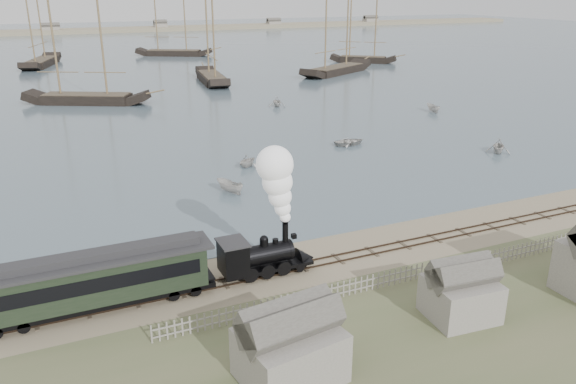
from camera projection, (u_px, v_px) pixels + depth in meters
name	position (u px, v px, depth m)	size (l,w,h in m)	color
ground	(337.00, 246.00, 44.48)	(600.00, 600.00, 0.00)	gray
harbor_water	(94.00, 49.00, 190.18)	(600.00, 336.00, 0.06)	#435460
rail_track	(350.00, 256.00, 42.75)	(120.00, 1.80, 0.16)	#35271D
picket_fence_west	(301.00, 307.00, 35.97)	(19.00, 0.10, 1.20)	gray
picket_fence_east	(528.00, 256.00, 42.87)	(15.00, 0.10, 1.20)	gray
shed_left	(290.00, 377.00, 29.48)	(5.00, 4.00, 4.10)	gray
shed_mid	(458.00, 316.00, 34.96)	(4.00, 3.50, 3.60)	gray
far_spit	(74.00, 33.00, 258.76)	(500.00, 20.00, 1.80)	gray
locomotive	(276.00, 219.00, 39.00)	(7.18, 2.68, 8.96)	black
passenger_coach	(97.00, 279.00, 34.97)	(14.51, 2.80, 3.52)	black
beached_dinghy	(132.00, 280.00, 38.51)	(4.20, 3.00, 0.87)	#BAB7B1
rowboat_1	(247.00, 160.00, 63.91)	(2.86, 2.46, 1.50)	#BAB7B1
rowboat_2	(230.00, 187.00, 55.77)	(3.30, 1.24, 1.27)	#BAB7B1
rowboat_3	(350.00, 142.00, 73.04)	(4.17, 2.98, 0.86)	#BAB7B1
rowboat_4	(499.00, 146.00, 69.32)	(3.38, 2.92, 1.78)	#BAB7B1
rowboat_5	(433.00, 108.00, 92.38)	(3.28, 1.24, 1.27)	#BAB7B1
rowboat_7	(277.00, 102.00, 96.68)	(3.29, 2.84, 1.74)	#BAB7B1
schooner_2	(80.00, 46.00, 96.04)	(21.88, 5.05, 20.00)	black
schooner_3	(210.00, 35.00, 118.76)	(21.53, 4.97, 20.00)	black
schooner_4	(338.00, 30.00, 131.27)	(24.86, 5.74, 20.00)	black
schooner_5	(364.00, 25.00, 151.17)	(17.86, 4.12, 20.00)	black
schooner_7	(36.00, 26.00, 144.93)	(24.48, 5.65, 20.00)	black
schooner_8	(172.00, 21.00, 167.06)	(22.76, 5.25, 20.00)	black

